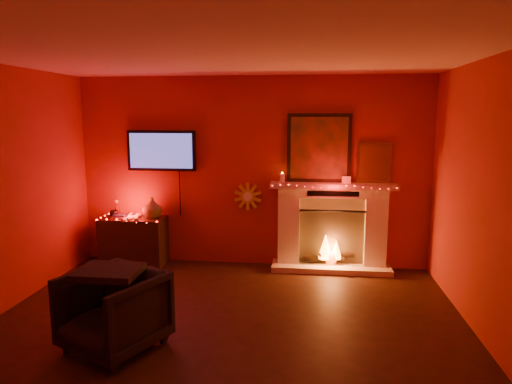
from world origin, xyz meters
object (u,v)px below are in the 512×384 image
fireplace (331,219)px  tv (162,151)px  console_table (135,238)px  sunburst_clock (248,196)px  armchair (114,311)px

fireplace → tv: bearing=178.5°
console_table → fireplace: bearing=2.6°
sunburst_clock → console_table: 1.75m
fireplace → console_table: fireplace is taller
tv → armchair: size_ratio=1.54×
fireplace → sunburst_clock: size_ratio=5.45×
tv → sunburst_clock: bearing=1.2°
tv → sunburst_clock: (1.25, 0.03, -0.65)m
fireplace → armchair: bearing=-129.6°
sunburst_clock → console_table: sunburst_clock is taller
tv → armchair: bearing=-82.2°
console_table → armchair: bearing=-72.9°
fireplace → tv: 2.61m
fireplace → console_table: 2.85m
fireplace → armchair: (-2.09, -2.52, -0.36)m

